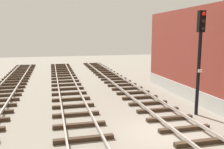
# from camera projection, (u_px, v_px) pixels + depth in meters

# --- Properties ---
(ground_plane) EXTENTS (80.00, 80.00, 0.00)m
(ground_plane) POSITION_uv_depth(u_px,v_px,m) (162.00, 133.00, 10.88)
(ground_plane) COLOR gray
(track_near_building) EXTENTS (2.50, 53.16, 0.32)m
(track_near_building) POSITION_uv_depth(u_px,v_px,m) (184.00, 128.00, 11.13)
(track_near_building) COLOR #38281C
(track_near_building) RESTS_ON ground
(track_centre) EXTENTS (2.50, 53.16, 0.32)m
(track_centre) POSITION_uv_depth(u_px,v_px,m) (84.00, 138.00, 10.03)
(track_centre) COLOR #38281C
(track_centre) RESTS_ON ground
(signal_mast) EXTENTS (0.36, 0.40, 5.54)m
(signal_mast) POSITION_uv_depth(u_px,v_px,m) (200.00, 51.00, 12.80)
(signal_mast) COLOR black
(signal_mast) RESTS_ON ground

